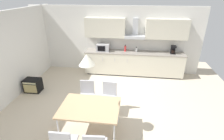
{
  "coord_description": "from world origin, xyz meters",
  "views": [
    {
      "loc": [
        0.8,
        -3.9,
        3.08
      ],
      "look_at": [
        0.22,
        0.59,
        1.0
      ],
      "focal_mm": 28.0,
      "sensor_mm": 36.0,
      "label": 1
    }
  ],
  "objects_px": {
    "guitar_amp": "(33,85)",
    "pendant_lamp": "(87,60)",
    "microwave": "(103,47)",
    "bottle_red": "(125,48)",
    "bottle_white": "(136,50)",
    "dining_table": "(90,108)",
    "coffee_maker": "(173,50)",
    "chair_far_right": "(109,95)",
    "chair_far_left": "(87,93)"
  },
  "relations": [
    {
      "from": "guitar_amp",
      "to": "pendant_lamp",
      "type": "relative_size",
      "value": 1.63
    },
    {
      "from": "microwave",
      "to": "bottle_red",
      "type": "distance_m",
      "value": 0.86
    },
    {
      "from": "bottle_white",
      "to": "dining_table",
      "type": "bearing_deg",
      "value": -106.49
    },
    {
      "from": "microwave",
      "to": "coffee_maker",
      "type": "bearing_deg",
      "value": 0.58
    },
    {
      "from": "bottle_red",
      "to": "dining_table",
      "type": "xyz_separation_m",
      "value": [
        -0.57,
        -3.38,
        -0.34
      ]
    },
    {
      "from": "bottle_white",
      "to": "chair_far_right",
      "type": "bearing_deg",
      "value": -105.46
    },
    {
      "from": "bottle_white",
      "to": "dining_table",
      "type": "xyz_separation_m",
      "value": [
        -1.0,
        -3.38,
        -0.31
      ]
    },
    {
      "from": "coffee_maker",
      "to": "microwave",
      "type": "bearing_deg",
      "value": -179.42
    },
    {
      "from": "bottle_red",
      "to": "pendant_lamp",
      "type": "distance_m",
      "value": 3.53
    },
    {
      "from": "coffee_maker",
      "to": "chair_far_right",
      "type": "xyz_separation_m",
      "value": [
        -2.04,
        -2.49,
        -0.54
      ]
    },
    {
      "from": "bottle_white",
      "to": "pendant_lamp",
      "type": "xyz_separation_m",
      "value": [
        -1.0,
        -3.38,
        0.84
      ]
    },
    {
      "from": "coffee_maker",
      "to": "chair_far_left",
      "type": "height_order",
      "value": "coffee_maker"
    },
    {
      "from": "microwave",
      "to": "bottle_white",
      "type": "relative_size",
      "value": 2.56
    },
    {
      "from": "microwave",
      "to": "bottle_red",
      "type": "bearing_deg",
      "value": 4.12
    },
    {
      "from": "bottle_red",
      "to": "chair_far_left",
      "type": "distance_m",
      "value": 2.72
    },
    {
      "from": "bottle_red",
      "to": "chair_far_right",
      "type": "relative_size",
      "value": 0.3
    },
    {
      "from": "pendant_lamp",
      "to": "chair_far_right",
      "type": "bearing_deg",
      "value": 70.55
    },
    {
      "from": "bottle_white",
      "to": "bottle_red",
      "type": "distance_m",
      "value": 0.43
    },
    {
      "from": "chair_far_left",
      "to": "chair_far_right",
      "type": "distance_m",
      "value": 0.6
    },
    {
      "from": "bottle_white",
      "to": "dining_table",
      "type": "distance_m",
      "value": 3.54
    },
    {
      "from": "chair_far_right",
      "to": "pendant_lamp",
      "type": "distance_m",
      "value": 1.6
    },
    {
      "from": "bottle_white",
      "to": "bottle_red",
      "type": "bearing_deg",
      "value": 179.51
    },
    {
      "from": "bottle_red",
      "to": "chair_far_right",
      "type": "height_order",
      "value": "bottle_red"
    },
    {
      "from": "dining_table",
      "to": "pendant_lamp",
      "type": "relative_size",
      "value": 4.09
    },
    {
      "from": "microwave",
      "to": "bottle_white",
      "type": "distance_m",
      "value": 1.28
    },
    {
      "from": "coffee_maker",
      "to": "bottle_white",
      "type": "height_order",
      "value": "coffee_maker"
    },
    {
      "from": "chair_far_left",
      "to": "bottle_white",
      "type": "bearing_deg",
      "value": 62.74
    },
    {
      "from": "coffee_maker",
      "to": "dining_table",
      "type": "height_order",
      "value": "coffee_maker"
    },
    {
      "from": "coffee_maker",
      "to": "bottle_white",
      "type": "relative_size",
      "value": 1.6
    },
    {
      "from": "bottle_red",
      "to": "dining_table",
      "type": "bearing_deg",
      "value": -99.63
    },
    {
      "from": "microwave",
      "to": "coffee_maker",
      "type": "height_order",
      "value": "coffee_maker"
    },
    {
      "from": "bottle_red",
      "to": "guitar_amp",
      "type": "bearing_deg",
      "value": -148.16
    },
    {
      "from": "chair_far_right",
      "to": "guitar_amp",
      "type": "distance_m",
      "value": 2.76
    },
    {
      "from": "bottle_white",
      "to": "bottle_red",
      "type": "xyz_separation_m",
      "value": [
        -0.43,
        0.0,
        0.03
      ]
    },
    {
      "from": "coffee_maker",
      "to": "guitar_amp",
      "type": "xyz_separation_m",
      "value": [
        -4.69,
        -1.77,
        -0.85
      ]
    },
    {
      "from": "microwave",
      "to": "pendant_lamp",
      "type": "bearing_deg",
      "value": -85.19
    },
    {
      "from": "bottle_white",
      "to": "dining_table",
      "type": "height_order",
      "value": "bottle_white"
    },
    {
      "from": "bottle_white",
      "to": "bottle_red",
      "type": "relative_size",
      "value": 0.72
    },
    {
      "from": "coffee_maker",
      "to": "guitar_amp",
      "type": "distance_m",
      "value": 5.08
    },
    {
      "from": "dining_table",
      "to": "guitar_amp",
      "type": "relative_size",
      "value": 2.52
    },
    {
      "from": "bottle_white",
      "to": "pendant_lamp",
      "type": "height_order",
      "value": "pendant_lamp"
    },
    {
      "from": "coffee_maker",
      "to": "dining_table",
      "type": "bearing_deg",
      "value": -125.01
    },
    {
      "from": "guitar_amp",
      "to": "pendant_lamp",
      "type": "xyz_separation_m",
      "value": [
        2.34,
        -1.57,
        1.63
      ]
    },
    {
      "from": "dining_table",
      "to": "coffee_maker",
      "type": "bearing_deg",
      "value": 54.99
    },
    {
      "from": "guitar_amp",
      "to": "bottle_white",
      "type": "bearing_deg",
      "value": 28.4
    },
    {
      "from": "chair_far_right",
      "to": "guitar_amp",
      "type": "height_order",
      "value": "chair_far_right"
    },
    {
      "from": "chair_far_right",
      "to": "pendant_lamp",
      "type": "bearing_deg",
      "value": -109.45
    },
    {
      "from": "bottle_white",
      "to": "pendant_lamp",
      "type": "distance_m",
      "value": 3.62
    },
    {
      "from": "bottle_white",
      "to": "chair_far_left",
      "type": "height_order",
      "value": "bottle_white"
    },
    {
      "from": "microwave",
      "to": "dining_table",
      "type": "height_order",
      "value": "microwave"
    }
  ]
}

